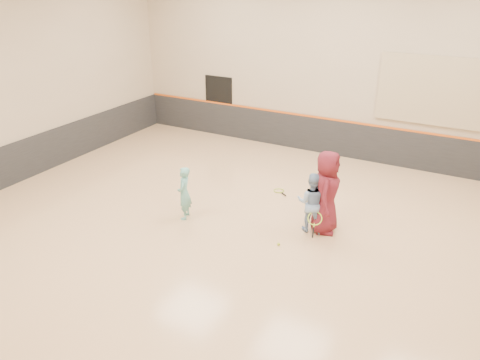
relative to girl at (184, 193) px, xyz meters
The scene contains 14 objects.
room 1.93m from the girl, ahead, with size 15.04×12.04×6.22m.
wainscot_back 6.31m from the girl, 72.23° to the left, with size 14.90×0.04×1.20m, color #232326.
wainscot_left 5.55m from the girl, behind, with size 0.04×11.90×1.20m, color #232326.
accent_stripe 6.32m from the girl, 72.20° to the left, with size 14.90×0.03×0.06m, color #D85914.
acoustic_panel 7.84m from the girl, 51.71° to the left, with size 3.20×0.08×2.00m, color tan.
doorway 6.56m from the girl, 113.18° to the left, with size 1.10×0.05×2.20m, color black.
girl is the anchor object (origin of this frame).
instructor 3.12m from the girl, 17.13° to the left, with size 0.72×0.56×1.48m, color #819FC7.
young_man 3.44m from the girl, 17.96° to the left, with size 0.98×0.64×2.01m, color maroon.
held_racket 3.24m from the girl, 11.64° to the left, with size 0.54×0.54×0.59m, color #C0E833, non-canonical shape.
spare_racket 2.98m from the girl, 60.32° to the left, with size 0.67×0.67×0.07m, color #93BA28, non-canonical shape.
ball_under_racket 2.68m from the girl, ahead, with size 0.07×0.07×0.07m, color #BAD130.
ball_in_hand 3.49m from the girl, 14.05° to the left, with size 0.07×0.07×0.07m, color yellow.
ball_beside_spare 3.38m from the girl, 27.99° to the left, with size 0.07×0.07×0.07m, color #E5EE37.
Camera 1 is at (4.21, -8.49, 5.71)m, focal length 35.00 mm.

